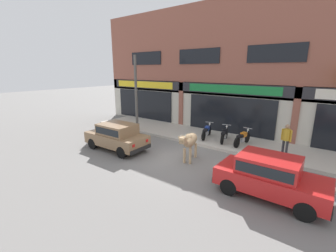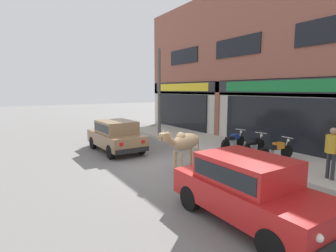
{
  "view_description": "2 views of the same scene",
  "coord_description": "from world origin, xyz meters",
  "px_view_note": "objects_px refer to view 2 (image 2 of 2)",
  "views": [
    {
      "loc": [
        5.6,
        -8.54,
        4.27
      ],
      "look_at": [
        -1.66,
        1.0,
        1.25
      ],
      "focal_mm": 24.0,
      "sensor_mm": 36.0,
      "label": 1
    },
    {
      "loc": [
        7.82,
        -5.27,
        2.89
      ],
      "look_at": [
        -2.2,
        1.0,
        1.24
      ],
      "focal_mm": 28.0,
      "sensor_mm": 36.0,
      "label": 2
    }
  ],
  "objects_px": {
    "motorcycle_0": "(233,141)",
    "motorcycle_2": "(276,151)",
    "cow": "(184,142)",
    "car_0": "(248,186)",
    "car_1": "(116,134)",
    "pedestrian": "(332,148)",
    "motorcycle_1": "(254,146)",
    "utility_pole": "(159,93)"
  },
  "relations": [
    {
      "from": "cow",
      "to": "pedestrian",
      "type": "distance_m",
      "value": 4.64
    },
    {
      "from": "pedestrian",
      "to": "utility_pole",
      "type": "relative_size",
      "value": 0.32
    },
    {
      "from": "motorcycle_0",
      "to": "cow",
      "type": "bearing_deg",
      "value": -75.3
    },
    {
      "from": "motorcycle_1",
      "to": "motorcycle_0",
      "type": "bearing_deg",
      "value": -178.96
    },
    {
      "from": "cow",
      "to": "car_1",
      "type": "xyz_separation_m",
      "value": [
        -3.97,
        -1.06,
        -0.19
      ]
    },
    {
      "from": "car_1",
      "to": "motorcycle_0",
      "type": "xyz_separation_m",
      "value": [
        3.08,
        4.47,
        -0.27
      ]
    },
    {
      "from": "cow",
      "to": "utility_pole",
      "type": "distance_m",
      "value": 6.57
    },
    {
      "from": "cow",
      "to": "motorcycle_0",
      "type": "xyz_separation_m",
      "value": [
        -0.9,
        3.41,
        -0.46
      ]
    },
    {
      "from": "motorcycle_2",
      "to": "pedestrian",
      "type": "height_order",
      "value": "pedestrian"
    },
    {
      "from": "car_0",
      "to": "motorcycle_1",
      "type": "bearing_deg",
      "value": 128.49
    },
    {
      "from": "cow",
      "to": "car_0",
      "type": "height_order",
      "value": "cow"
    },
    {
      "from": "car_0",
      "to": "motorcycle_0",
      "type": "height_order",
      "value": "car_0"
    },
    {
      "from": "car_0",
      "to": "motorcycle_0",
      "type": "xyz_separation_m",
      "value": [
        -4.71,
        4.45,
        -0.27
      ]
    },
    {
      "from": "motorcycle_1",
      "to": "pedestrian",
      "type": "relative_size",
      "value": 1.12
    },
    {
      "from": "motorcycle_0",
      "to": "pedestrian",
      "type": "distance_m",
      "value": 4.54
    },
    {
      "from": "car_0",
      "to": "motorcycle_2",
      "type": "relative_size",
      "value": 2.0
    },
    {
      "from": "motorcycle_0",
      "to": "motorcycle_1",
      "type": "bearing_deg",
      "value": 1.04
    },
    {
      "from": "cow",
      "to": "utility_pole",
      "type": "height_order",
      "value": "utility_pole"
    },
    {
      "from": "motorcycle_1",
      "to": "pedestrian",
      "type": "distance_m",
      "value": 3.4
    },
    {
      "from": "motorcycle_0",
      "to": "car_1",
      "type": "bearing_deg",
      "value": -124.52
    },
    {
      "from": "motorcycle_0",
      "to": "motorcycle_2",
      "type": "bearing_deg",
      "value": -0.37
    },
    {
      "from": "car_0",
      "to": "motorcycle_1",
      "type": "distance_m",
      "value": 5.71
    },
    {
      "from": "motorcycle_1",
      "to": "utility_pole",
      "type": "bearing_deg",
      "value": -170.32
    },
    {
      "from": "motorcycle_0",
      "to": "utility_pole",
      "type": "relative_size",
      "value": 0.35
    },
    {
      "from": "utility_pole",
      "to": "car_1",
      "type": "bearing_deg",
      "value": -61.02
    },
    {
      "from": "car_0",
      "to": "utility_pole",
      "type": "relative_size",
      "value": 0.72
    },
    {
      "from": "motorcycle_0",
      "to": "pedestrian",
      "type": "relative_size",
      "value": 1.12
    },
    {
      "from": "car_1",
      "to": "motorcycle_2",
      "type": "xyz_separation_m",
      "value": [
        5.31,
        4.46,
        -0.27
      ]
    },
    {
      "from": "cow",
      "to": "utility_pole",
      "type": "xyz_separation_m",
      "value": [
        -5.88,
        2.39,
        1.68
      ]
    },
    {
      "from": "cow",
      "to": "pedestrian",
      "type": "height_order",
      "value": "pedestrian"
    },
    {
      "from": "car_0",
      "to": "motorcycle_2",
      "type": "bearing_deg",
      "value": 119.2
    },
    {
      "from": "car_1",
      "to": "cow",
      "type": "bearing_deg",
      "value": 14.95
    },
    {
      "from": "motorcycle_0",
      "to": "motorcycle_1",
      "type": "height_order",
      "value": "same"
    },
    {
      "from": "motorcycle_0",
      "to": "motorcycle_2",
      "type": "distance_m",
      "value": 2.23
    },
    {
      "from": "cow",
      "to": "car_0",
      "type": "relative_size",
      "value": 0.58
    },
    {
      "from": "car_1",
      "to": "pedestrian",
      "type": "height_order",
      "value": "pedestrian"
    },
    {
      "from": "cow",
      "to": "motorcycle_2",
      "type": "xyz_separation_m",
      "value": [
        1.34,
        3.4,
        -0.46
      ]
    },
    {
      "from": "cow",
      "to": "pedestrian",
      "type": "bearing_deg",
      "value": 39.49
    },
    {
      "from": "motorcycle_0",
      "to": "utility_pole",
      "type": "distance_m",
      "value": 5.52
    },
    {
      "from": "cow",
      "to": "motorcycle_0",
      "type": "height_order",
      "value": "cow"
    },
    {
      "from": "motorcycle_2",
      "to": "motorcycle_1",
      "type": "bearing_deg",
      "value": 178.11
    },
    {
      "from": "car_1",
      "to": "motorcycle_1",
      "type": "height_order",
      "value": "car_1"
    }
  ]
}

